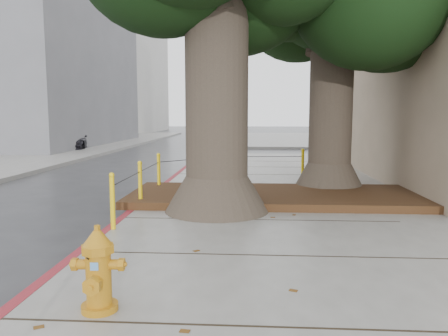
% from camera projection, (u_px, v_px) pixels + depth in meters
% --- Properties ---
extents(ground, '(140.00, 140.00, 0.00)m').
position_uv_depth(ground, '(223.00, 265.00, 5.92)').
color(ground, '#28282B').
rests_on(ground, ground).
extents(sidewalk_far, '(16.00, 20.00, 0.15)m').
position_uv_depth(sidewalk_far, '(321.00, 139.00, 35.25)').
color(sidewalk_far, slate).
rests_on(sidewalk_far, ground).
extents(curb_red, '(0.14, 26.00, 0.16)m').
position_uv_depth(curb_red, '(129.00, 215.00, 8.51)').
color(curb_red, maroon).
rests_on(curb_red, ground).
extents(planter_bed, '(6.40, 2.60, 0.16)m').
position_uv_depth(planter_bed, '(275.00, 196.00, 9.70)').
color(planter_bed, black).
rests_on(planter_bed, sidewalk_main).
extents(building_far_grey, '(12.00, 16.00, 12.00)m').
position_uv_depth(building_far_grey, '(12.00, 52.00, 27.92)').
color(building_far_grey, slate).
rests_on(building_far_grey, ground).
extents(building_far_white, '(12.00, 18.00, 15.00)m').
position_uv_depth(building_far_white, '(102.00, 67.00, 50.64)').
color(building_far_white, silver).
rests_on(building_far_white, ground).
extents(bollard_ring, '(3.79, 5.39, 0.95)m').
position_uv_depth(bollard_ring, '(198.00, 173.00, 10.22)').
color(bollard_ring, yellow).
rests_on(bollard_ring, sidewalk_main).
extents(fire_hydrant, '(0.44, 0.39, 0.84)m').
position_uv_depth(fire_hydrant, '(98.00, 270.00, 4.16)').
color(fire_hydrant, orange).
rests_on(fire_hydrant, sidewalk_main).
extents(car_silver, '(4.16, 1.97, 1.37)m').
position_uv_depth(car_silver, '(349.00, 140.00, 23.43)').
color(car_silver, '#B2B3B8').
rests_on(car_silver, ground).
extents(car_red, '(4.05, 1.87, 1.29)m').
position_uv_depth(car_red, '(374.00, 140.00, 24.18)').
color(car_red, maroon).
rests_on(car_red, ground).
extents(car_dark, '(2.21, 4.28, 1.19)m').
position_uv_depth(car_dark, '(74.00, 140.00, 25.01)').
color(car_dark, black).
rests_on(car_dark, ground).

